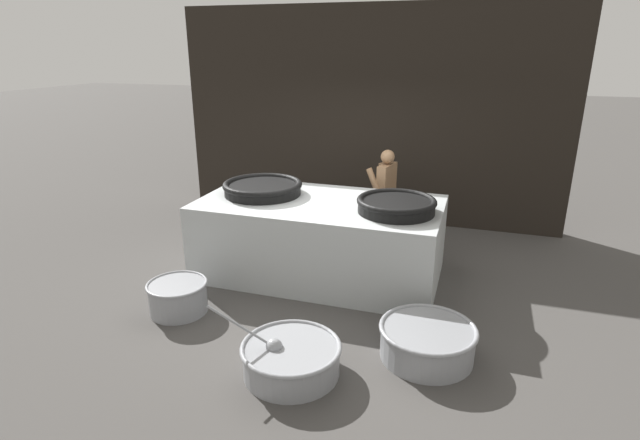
# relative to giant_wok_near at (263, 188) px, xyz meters

# --- Properties ---
(ground_plane) EXTENTS (60.00, 60.00, 0.00)m
(ground_plane) POSITION_rel_giant_wok_near_xyz_m (0.86, -0.07, -1.14)
(ground_plane) COLOR #474442
(back_wall) EXTENTS (6.78, 0.24, 3.67)m
(back_wall) POSITION_rel_giant_wok_near_xyz_m (0.86, 2.56, 0.69)
(back_wall) COLOR black
(back_wall) RESTS_ON ground_plane
(hearth_platform) EXTENTS (3.20, 1.69, 1.05)m
(hearth_platform) POSITION_rel_giant_wok_near_xyz_m (0.86, -0.07, -0.62)
(hearth_platform) COLOR #B2B7B7
(hearth_platform) RESTS_ON ground_plane
(giant_wok_near) EXTENTS (1.10, 1.10, 0.18)m
(giant_wok_near) POSITION_rel_giant_wok_near_xyz_m (0.00, 0.00, 0.00)
(giant_wok_near) COLOR black
(giant_wok_near) RESTS_ON hearth_platform
(giant_wok_far) EXTENTS (0.98, 0.98, 0.18)m
(giant_wok_far) POSITION_rel_giant_wok_near_xyz_m (1.90, -0.22, 0.00)
(giant_wok_far) COLOR black
(giant_wok_far) RESTS_ON hearth_platform
(cook) EXTENTS (0.42, 0.60, 1.52)m
(cook) POSITION_rel_giant_wok_near_xyz_m (1.49, 1.29, -0.32)
(cook) COLOR #9E7551
(cook) RESTS_ON ground_plane
(prep_bowl_vegetables) EXTENTS (1.24, 0.98, 0.72)m
(prep_bowl_vegetables) POSITION_rel_giant_wok_near_xyz_m (1.29, -2.30, -0.97)
(prep_bowl_vegetables) COLOR gray
(prep_bowl_vegetables) RESTS_ON ground_plane
(prep_bowl_meat) EXTENTS (0.98, 0.98, 0.35)m
(prep_bowl_meat) POSITION_rel_giant_wok_near_xyz_m (2.50, -1.62, -0.95)
(prep_bowl_meat) COLOR gray
(prep_bowl_meat) RESTS_ON ground_plane
(prep_bowl_extra) EXTENTS (0.71, 0.71, 0.38)m
(prep_bowl_extra) POSITION_rel_giant_wok_near_xyz_m (-0.41, -1.60, -0.94)
(prep_bowl_extra) COLOR gray
(prep_bowl_extra) RESTS_ON ground_plane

